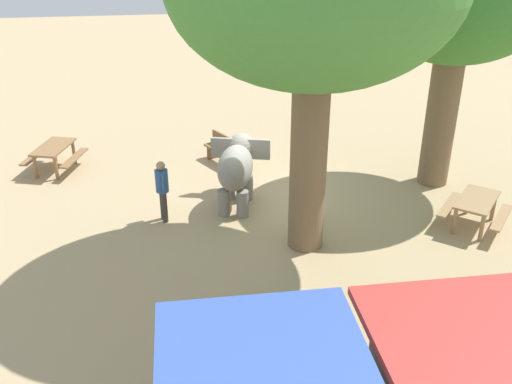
{
  "coord_description": "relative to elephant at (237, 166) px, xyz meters",
  "views": [
    {
      "loc": [
        2.17,
        13.87,
        7.19
      ],
      "look_at": [
        0.43,
        1.2,
        0.8
      ],
      "focal_mm": 40.55,
      "sensor_mm": 36.0,
      "label": 1
    }
  ],
  "objects": [
    {
      "name": "picnic_table_far",
      "position": [
        5.17,
        -2.83,
        -0.47
      ],
      "size": [
        1.85,
        1.86,
        0.78
      ],
      "rotation": [
        0.0,
        0.0,
        4.42
      ],
      "color": "olive",
      "rests_on": "ground_plane"
    },
    {
      "name": "wooden_bench",
      "position": [
        0.14,
        -2.66,
        -0.59
      ],
      "size": [
        1.04,
        1.41,
        0.88
      ],
      "rotation": [
        0.0,
        0.0,
        5.23
      ],
      "color": "brown",
      "rests_on": "ground_plane"
    },
    {
      "name": "elephant",
      "position": [
        0.0,
        0.0,
        0.0
      ],
      "size": [
        1.69,
        2.42,
        1.66
      ],
      "rotation": [
        0.0,
        0.0,
        4.46
      ],
      "color": "gray",
      "rests_on": "ground_plane"
    },
    {
      "name": "ground_plane",
      "position": [
        -0.79,
        -0.15,
        -1.06
      ],
      "size": [
        60.0,
        60.0,
        0.0
      ],
      "primitive_type": "plane",
      "color": "tan"
    },
    {
      "name": "picnic_table_near",
      "position": [
        -5.65,
        2.1,
        -0.47
      ],
      "size": [
        2.1,
        2.1,
        0.78
      ],
      "rotation": [
        0.0,
        0.0,
        0.87
      ],
      "color": "#9E7A51",
      "rests_on": "ground_plane"
    },
    {
      "name": "person_handler",
      "position": [
        1.93,
        0.73,
        -0.11
      ],
      "size": [
        0.32,
        0.5,
        1.62
      ],
      "rotation": [
        0.0,
        0.0,
        -2.89
      ],
      "color": "#3F3833",
      "rests_on": "ground_plane"
    },
    {
      "name": "feed_bucket",
      "position": [
        -1.77,
        1.18,
        -0.9
      ],
      "size": [
        0.36,
        0.36,
        0.32
      ],
      "primitive_type": "cylinder",
      "color": "gray",
      "rests_on": "ground_plane"
    }
  ]
}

